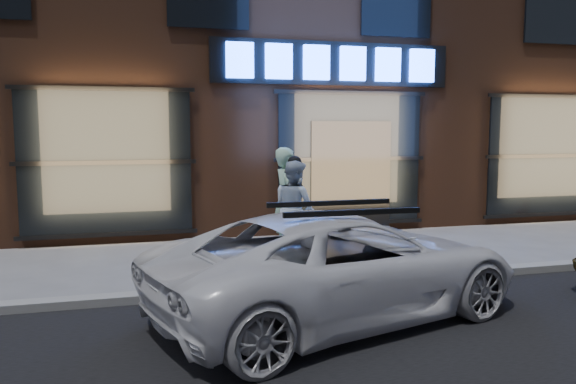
# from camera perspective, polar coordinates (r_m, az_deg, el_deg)

# --- Properties ---
(ground) EXTENTS (90.00, 90.00, 0.00)m
(ground) POSITION_cam_1_polar(r_m,az_deg,el_deg) (8.86, 15.59, -8.50)
(ground) COLOR slate
(ground) RESTS_ON ground
(curb) EXTENTS (60.00, 0.25, 0.12)m
(curb) POSITION_cam_1_polar(r_m,az_deg,el_deg) (8.85, 15.61, -8.12)
(curb) COLOR gray
(curb) RESTS_ON ground
(storefront_building) EXTENTS (30.20, 8.28, 10.30)m
(storefront_building) POSITION_cam_1_polar(r_m,az_deg,el_deg) (16.22, 1.12, 16.79)
(storefront_building) COLOR #54301E
(storefront_building) RESTS_ON ground
(man_bowtie) EXTENTS (0.46, 0.70, 1.91)m
(man_bowtie) POSITION_cam_1_polar(r_m,az_deg,el_deg) (10.16, -0.17, -0.84)
(man_bowtie) COLOR #A6DABE
(man_bowtie) RESTS_ON ground
(man_cap) EXTENTS (0.90, 1.01, 1.71)m
(man_cap) POSITION_cam_1_polar(r_m,az_deg,el_deg) (9.83, 0.67, -1.70)
(man_cap) COLOR silver
(man_cap) RESTS_ON ground
(white_suv) EXTENTS (5.03, 3.36, 1.28)m
(white_suv) POSITION_cam_1_polar(r_m,az_deg,el_deg) (6.75, 5.30, -7.40)
(white_suv) COLOR silver
(white_suv) RESTS_ON ground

